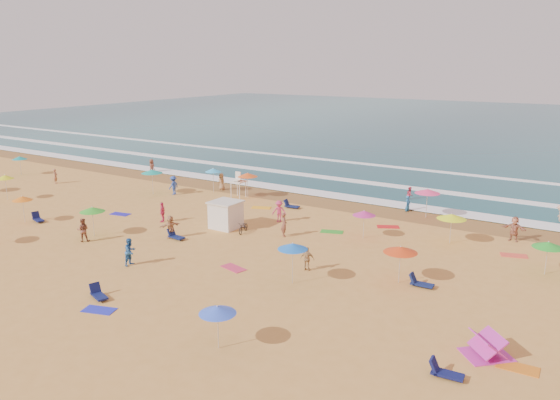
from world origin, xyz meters
The scene contains 12 objects.
ground centered at (0.00, 0.00, 0.00)m, with size 220.00×220.00×0.00m, color gold.
ocean centered at (0.00, 84.00, 0.00)m, with size 220.00×140.00×0.18m, color #0C4756.
wet_sand centered at (0.00, 12.50, 0.01)m, with size 220.00×220.00×0.00m, color olive.
surf_foam centered at (0.00, 21.32, 0.10)m, with size 200.00×18.70×0.05m.
cabana centered at (0.10, 1.33, 1.00)m, with size 2.00×2.00×2.00m, color white.
cabana_roof centered at (0.10, 1.33, 2.06)m, with size 2.20×2.20×0.12m, color silver.
bicycle centered at (2.00, 1.03, 0.43)m, with size 0.58×1.65×0.87m, color black.
lifeguard_stand centered at (-4.99, 9.73, 1.05)m, with size 1.20×1.20×2.10m, color white, non-canonical shape.
beach_umbrellas centered at (-1.58, 1.15, 2.13)m, with size 56.51×27.85×0.82m.
loungers centered at (6.07, -3.90, 0.17)m, with size 52.19×24.92×0.34m.
towels centered at (2.33, -2.80, 0.01)m, with size 44.16×26.23×0.03m.
beachgoers centered at (-0.41, 4.81, 0.81)m, with size 48.71×26.75×2.08m.
Camera 1 is at (25.64, -30.72, 12.57)m, focal length 35.00 mm.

